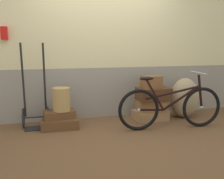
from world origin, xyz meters
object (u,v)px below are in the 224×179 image
luggage_trolley (35,109)px  suitcase_1 (59,114)px  suitcase_5 (151,82)px  burlap_sack (184,98)px  wicker_basket (61,99)px  suitcase_4 (153,94)px  bicycle (171,107)px  suitcase_2 (150,115)px  suitcase_0 (60,123)px  suitcase_3 (151,105)px

luggage_trolley → suitcase_1: bearing=-16.9°
suitcase_5 → burlap_sack: (0.68, 0.02, -0.32)m
wicker_basket → suitcase_4: bearing=-1.0°
suitcase_1 → burlap_sack: bearing=-6.2°
luggage_trolley → bicycle: luggage_trolley is taller
luggage_trolley → bicycle: 2.15m
wicker_basket → luggage_trolley: luggage_trolley is taller
suitcase_4 → luggage_trolley: size_ratio=0.41×
wicker_basket → luggage_trolley: (-0.41, 0.13, -0.16)m
burlap_sack → wicker_basket: bearing=-179.8°
bicycle → suitcase_2: bearing=101.0°
suitcase_0 → burlap_sack: size_ratio=0.79×
suitcase_4 → suitcase_0: bearing=178.2°
suitcase_0 → luggage_trolley: size_ratio=0.43×
suitcase_3 → wicker_basket: wicker_basket is taller
suitcase_1 → suitcase_3: bearing=-6.2°
suitcase_2 → bicycle: bearing=-82.9°
bicycle → suitcase_1: bearing=162.6°
suitcase_2 → suitcase_5: suitcase_5 is taller
suitcase_2 → wicker_basket: wicker_basket is taller
suitcase_0 → suitcase_2: suitcase_2 is taller
luggage_trolley → suitcase_3: bearing=-3.6°
luggage_trolley → suitcase_2: bearing=-3.2°
suitcase_4 → wicker_basket: wicker_basket is taller
suitcase_0 → suitcase_5: 1.68m
wicker_basket → burlap_sack: size_ratio=0.51×
suitcase_0 → burlap_sack: (2.24, 0.02, 0.28)m
suitcase_4 → wicker_basket: size_ratio=1.51×
suitcase_2 → suitcase_0: bearing=177.3°
suitcase_3 → luggage_trolley: bearing=-176.9°
suitcase_4 → suitcase_2: bearing=115.1°
suitcase_4 → luggage_trolley: bearing=174.3°
wicker_basket → suitcase_1: bearing=150.0°
suitcase_1 → burlap_sack: burlap_sack is taller
wicker_basket → bicycle: bearing=-17.0°
suitcase_0 → suitcase_2: 1.58m
suitcase_1 → wicker_basket: (0.04, -0.02, 0.25)m
suitcase_5 → suitcase_4: bearing=-23.9°
suitcase_2 → wicker_basket: bearing=177.0°
suitcase_1 → luggage_trolley: bearing=157.4°
suitcase_5 → bicycle: bicycle is taller
wicker_basket → suitcase_2: bearing=0.9°
suitcase_1 → suitcase_3: 1.60m
suitcase_5 → bicycle: size_ratio=0.19×
luggage_trolley → burlap_sack: (2.61, -0.13, 0.06)m
suitcase_3 → suitcase_5: 0.42m
suitcase_3 → suitcase_1: bearing=-173.8°
suitcase_5 → burlap_sack: 0.75m
suitcase_3 → bicycle: size_ratio=0.30×
suitcase_0 → bicycle: bearing=-13.7°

